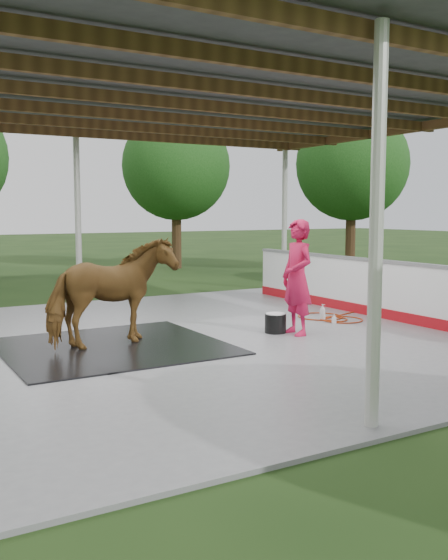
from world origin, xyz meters
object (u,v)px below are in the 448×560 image
handler (297,277)px  dasher_board (377,290)px  wash_bucket (275,323)px  horse (112,292)px

handler → dasher_board: bearing=108.2°
handler → wash_bucket: size_ratio=5.29×
handler → wash_bucket: handler is taller
horse → wash_bucket: size_ratio=5.33×
dasher_board → handler: size_ratio=4.07×
wash_bucket → dasher_board: bearing=7.5°
handler → horse: bearing=-97.8°
horse → handler: bearing=-110.2°
horse → handler: (3.08, -0.62, 0.12)m
dasher_board → wash_bucket: 2.76m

